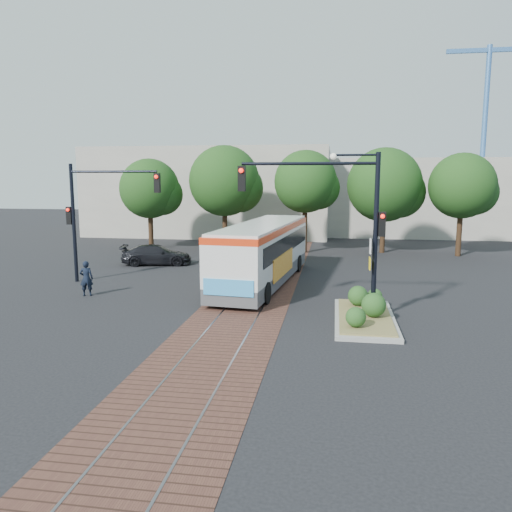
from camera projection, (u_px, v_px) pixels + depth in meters
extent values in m
plane|color=black|center=(244.00, 309.00, 20.41)|extent=(120.00, 120.00, 0.00)
cube|color=#503025|center=(258.00, 287.00, 24.32)|extent=(3.60, 40.00, 0.01)
cube|color=slate|center=(243.00, 287.00, 24.43)|extent=(0.06, 40.00, 0.01)
cube|color=slate|center=(274.00, 288.00, 24.20)|extent=(0.06, 40.00, 0.01)
cylinder|color=#382314|center=(151.00, 230.00, 37.35)|extent=(0.36, 0.36, 2.86)
sphere|color=#133611|center=(150.00, 189.00, 36.87)|extent=(4.40, 4.40, 4.40)
cylinder|color=#382314|center=(225.00, 228.00, 37.26)|extent=(0.36, 0.36, 3.12)
sphere|color=#133611|center=(224.00, 181.00, 36.72)|extent=(5.20, 5.20, 5.20)
cylinder|color=#382314|center=(305.00, 229.00, 35.53)|extent=(0.36, 0.36, 3.39)
sphere|color=#133611|center=(305.00, 182.00, 35.01)|extent=(4.40, 4.40, 4.40)
cylinder|color=#382314|center=(383.00, 233.00, 35.51)|extent=(0.36, 0.36, 2.86)
sphere|color=#133611|center=(384.00, 185.00, 34.98)|extent=(5.20, 5.20, 5.20)
cylinder|color=#382314|center=(459.00, 233.00, 33.93)|extent=(0.36, 0.36, 3.12)
sphere|color=#133611|center=(462.00, 186.00, 33.43)|extent=(4.40, 4.40, 4.40)
cube|color=#ADA899|center=(214.00, 191.00, 48.35)|extent=(22.00, 12.00, 8.00)
cube|color=#ADA899|center=(425.00, 197.00, 47.29)|extent=(18.00, 10.00, 7.00)
cylinder|color=#3F72B2|center=(483.00, 140.00, 49.42)|extent=(0.50, 0.50, 18.00)
cube|color=#3F72B2|center=(490.00, 50.00, 48.10)|extent=(8.00, 0.40, 0.40)
cube|color=#464648|center=(263.00, 273.00, 25.24)|extent=(3.54, 11.59, 0.67)
cube|color=silver|center=(263.00, 249.00, 25.05)|extent=(3.56, 11.59, 1.81)
cube|color=black|center=(265.00, 243.00, 25.28)|extent=(3.50, 10.46, 0.86)
cube|color=red|center=(263.00, 228.00, 24.89)|extent=(3.59, 11.59, 0.29)
cube|color=silver|center=(263.00, 225.00, 24.86)|extent=(3.44, 11.20, 0.13)
cube|color=black|center=(229.00, 259.00, 19.69)|extent=(1.52, 0.27, 0.86)
cube|color=#3696D9|center=(228.00, 288.00, 19.71)|extent=(2.09, 0.27, 0.67)
cube|color=orange|center=(284.00, 264.00, 23.92)|extent=(0.50, 4.26, 1.05)
cylinder|color=black|center=(216.00, 290.00, 21.63)|extent=(0.43, 0.98, 0.95)
cylinder|color=black|center=(265.00, 293.00, 21.07)|extent=(0.43, 0.98, 0.95)
cylinder|color=black|center=(260.00, 262.00, 28.97)|extent=(0.43, 0.98, 0.95)
cylinder|color=black|center=(297.00, 263.00, 28.42)|extent=(0.43, 0.98, 0.95)
cube|color=gray|center=(365.00, 319.00, 18.69)|extent=(2.20, 5.20, 0.15)
cube|color=olive|center=(365.00, 316.00, 18.67)|extent=(1.90, 4.80, 0.08)
sphere|color=#1E4719|center=(356.00, 317.00, 17.11)|extent=(0.70, 0.70, 0.70)
sphere|color=#1E4719|center=(374.00, 305.00, 18.35)|extent=(0.90, 0.90, 0.90)
sphere|color=#1E4719|center=(358.00, 295.00, 20.00)|extent=(0.80, 0.80, 0.80)
sphere|color=#1E4719|center=(375.00, 296.00, 20.39)|extent=(0.60, 0.60, 0.60)
cylinder|color=black|center=(375.00, 235.00, 18.35)|extent=(0.18, 0.18, 6.00)
cylinder|color=black|center=(308.00, 164.00, 18.33)|extent=(5.00, 0.12, 0.12)
cube|color=black|center=(242.00, 179.00, 18.80)|extent=(0.28, 0.22, 0.95)
sphere|color=#FF190C|center=(241.00, 171.00, 18.62)|extent=(0.18, 0.18, 0.18)
cube|color=black|center=(382.00, 224.00, 18.25)|extent=(0.26, 0.20, 0.90)
sphere|color=#FF190C|center=(383.00, 216.00, 18.08)|extent=(0.16, 0.16, 0.16)
cube|color=white|center=(370.00, 246.00, 18.32)|extent=(0.04, 0.45, 0.55)
cube|color=yellow|center=(370.00, 263.00, 18.42)|extent=(0.04, 0.45, 0.45)
cylinder|color=black|center=(356.00, 155.00, 18.02)|extent=(1.60, 0.08, 0.08)
sphere|color=silver|center=(333.00, 156.00, 18.15)|extent=(0.24, 0.24, 0.24)
cylinder|color=black|center=(74.00, 224.00, 25.32)|extent=(0.18, 0.18, 6.00)
cylinder|color=black|center=(113.00, 172.00, 24.57)|extent=(4.50, 0.12, 0.12)
cube|color=black|center=(157.00, 183.00, 24.31)|extent=(0.28, 0.22, 0.95)
sphere|color=#FF190C|center=(156.00, 177.00, 24.12)|extent=(0.18, 0.18, 0.18)
cube|color=black|center=(69.00, 216.00, 25.29)|extent=(0.26, 0.20, 0.90)
sphere|color=#FF190C|center=(68.00, 210.00, 25.12)|extent=(0.16, 0.16, 0.16)
imported|color=black|center=(86.00, 278.00, 22.52)|extent=(0.67, 0.52, 1.61)
imported|color=black|center=(157.00, 255.00, 30.69)|extent=(4.52, 2.59, 1.23)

